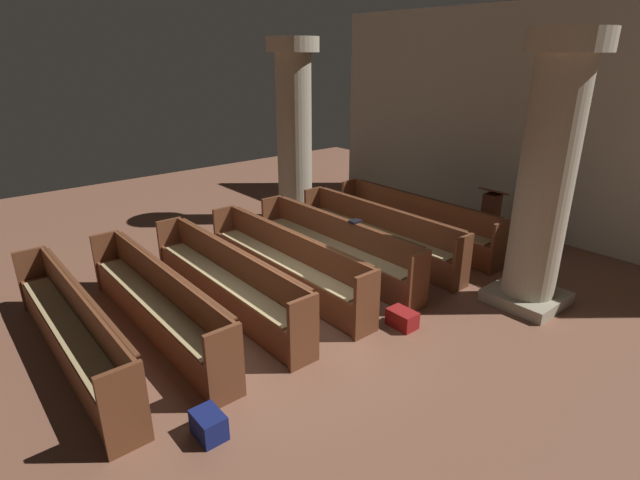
{
  "coord_description": "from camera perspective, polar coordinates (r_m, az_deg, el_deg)",
  "views": [
    {
      "loc": [
        5.12,
        -3.56,
        3.58
      ],
      "look_at": [
        -0.52,
        1.16,
        0.75
      ],
      "focal_mm": 27.53,
      "sensor_mm": 36.0,
      "label": 1
    }
  ],
  "objects": [
    {
      "name": "pillar_far_side",
      "position": [
        10.8,
        -3.01,
        12.64
      ],
      "size": [
        1.09,
        1.09,
        3.87
      ],
      "color": "#9F967E",
      "rests_on": "ground"
    },
    {
      "name": "pew_row_5",
      "position": [
        6.91,
        -18.52,
        -6.62
      ],
      "size": [
        3.76,
        0.47,
        0.92
      ],
      "color": "brown",
      "rests_on": "ground"
    },
    {
      "name": "kneeler_box_red",
      "position": [
        6.98,
        9.53,
        -8.99
      ],
      "size": [
        0.41,
        0.27,
        0.24
      ],
      "primitive_type": "cube",
      "color": "maroon",
      "rests_on": "ground"
    },
    {
      "name": "pew_row_1",
      "position": [
        9.1,
        6.68,
        1.11
      ],
      "size": [
        3.76,
        0.46,
        0.92
      ],
      "color": "brown",
      "rests_on": "ground"
    },
    {
      "name": "kneeler_box_navy",
      "position": [
        5.29,
        -12.8,
        -20.22
      ],
      "size": [
        0.36,
        0.26,
        0.27
      ],
      "primitive_type": "cube",
      "color": "navy",
      "rests_on": "ground"
    },
    {
      "name": "hymn_book",
      "position": [
        8.18,
        4.11,
        2.18
      ],
      "size": [
        0.15,
        0.2,
        0.04
      ],
      "primitive_type": "cube",
      "color": "black",
      "rests_on": "pew_row_2"
    },
    {
      "name": "pew_row_2",
      "position": [
        8.41,
        1.7,
        -0.46
      ],
      "size": [
        3.76,
        0.47,
        0.92
      ],
      "color": "brown",
      "rests_on": "ground"
    },
    {
      "name": "back_wall",
      "position": [
        11.0,
        22.49,
        12.56
      ],
      "size": [
        10.0,
        0.16,
        4.5
      ],
      "primitive_type": "cube",
      "color": "beige",
      "rests_on": "ground"
    },
    {
      "name": "ground_plane",
      "position": [
        7.19,
        -4.48,
        -8.86
      ],
      "size": [
        19.2,
        19.2,
        0.0
      ],
      "primitive_type": "plane",
      "color": "brown"
    },
    {
      "name": "pew_row_0",
      "position": [
        9.86,
        10.94,
        2.44
      ],
      "size": [
        3.76,
        0.46,
        0.92
      ],
      "color": "brown",
      "rests_on": "ground"
    },
    {
      "name": "pew_row_6",
      "position": [
        6.68,
        -26.98,
        -8.96
      ],
      "size": [
        3.76,
        0.46,
        0.92
      ],
      "color": "brown",
      "rests_on": "ground"
    },
    {
      "name": "pew_row_4",
      "position": [
        7.29,
        -10.87,
        -4.35
      ],
      "size": [
        3.76,
        0.46,
        0.92
      ],
      "color": "brown",
      "rests_on": "ground"
    },
    {
      "name": "lectern",
      "position": [
        10.45,
        19.14,
        2.45
      ],
      "size": [
        0.48,
        0.45,
        1.08
      ],
      "color": "#562B1A",
      "rests_on": "ground"
    },
    {
      "name": "pillar_aisle_side",
      "position": [
        7.53,
        24.86,
        7.06
      ],
      "size": [
        1.09,
        1.09,
        3.87
      ],
      "color": "#9F967E",
      "rests_on": "ground"
    },
    {
      "name": "pew_row_3",
      "position": [
        7.8,
        -4.13,
        -2.28
      ],
      "size": [
        3.76,
        0.46,
        0.92
      ],
      "color": "brown",
      "rests_on": "ground"
    }
  ]
}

